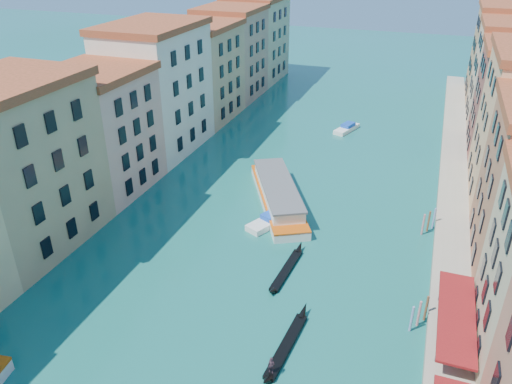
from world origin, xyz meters
TOP-DOWN VIEW (x-y plane):
  - left_bank_palazzos at (-26.00, 64.68)m, footprint 12.80×128.40m
  - quay at (22.00, 65.00)m, footprint 4.00×140.00m
  - vaporetto_far at (-0.90, 58.73)m, footprint 13.65×20.14m
  - gondola_fore at (8.11, 32.97)m, footprint 1.72×11.20m
  - gondola_far at (4.84, 44.13)m, footprint 1.52×10.55m
  - motorboat_mid at (-0.02, 53.11)m, footprint 5.02×7.30m
  - motorboat_far at (2.87, 90.15)m, footprint 4.06×6.85m

SIDE VIEW (x-z plane):
  - gondola_far at x=4.84m, z-range -0.44..1.05m
  - gondola_fore at x=8.11m, z-range -0.74..1.49m
  - quay at x=22.00m, z-range 0.00..1.00m
  - motorboat_far at x=2.87m, z-range -0.15..1.20m
  - motorboat_mid at x=-0.02m, z-range -0.16..1.30m
  - vaporetto_far at x=-0.90m, z-range -0.15..2.88m
  - left_bank_palazzos at x=-26.00m, z-range -0.79..20.21m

